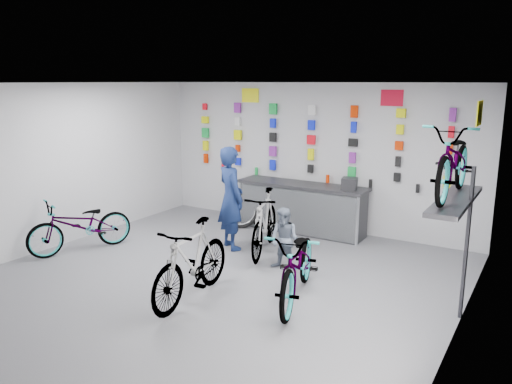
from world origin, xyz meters
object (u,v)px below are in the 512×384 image
Objects in this scene: bike_center at (192,262)px; clerk at (231,198)px; bike_right at (299,264)px; bike_service at (265,222)px; customer at (284,240)px; counter at (301,208)px; bike_left at (81,225)px.

clerk is (-0.79, 2.15, 0.38)m from bike_center.
bike_right is (1.29, 0.76, -0.02)m from bike_center.
customer is (0.70, -0.57, -0.04)m from bike_service.
bike_service reaches higher than bike_center.
customer is at bearing -56.65° from bike_service.
clerk is at bearing 104.78° from bike_center.
clerk is (-0.66, -0.08, 0.38)m from bike_service.
bike_left is (-2.85, -3.18, 0.01)m from counter.
bike_service is (-1.41, 1.48, 0.03)m from bike_right.
bike_left is at bearing -167.69° from bike_service.
counter is at bearing 115.42° from customer.
bike_service is at bearing 87.83° from bike_center.
customer is at bearing 112.11° from bike_right.
bike_service is at bearing -141.96° from clerk.
bike_center is 2.32m from clerk.
bike_center is at bearing -102.79° from customer.
counter is 4.27m from bike_left.
bike_right is 1.09× the size of bike_service.
bike_center is at bearing -87.82° from counter.
bike_center is at bearing -104.50° from bike_service.
bike_center reaches higher than customer.
bike_service reaches higher than customer.
bike_right is 2.04m from bike_service.
customer is (3.57, 1.09, 0.03)m from bike_left.
counter is 1.44× the size of bike_service.
clerk is at bearing -112.01° from counter.
clerk is at bearing 169.54° from bike_service.
bike_right is 1.97× the size of customer.
bike_center is at bearing 140.94° from clerk.
bike_service is at bearing 147.44° from customer.
bike_center is 2.24m from bike_service.
counter is at bearing 69.62° from bike_left.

